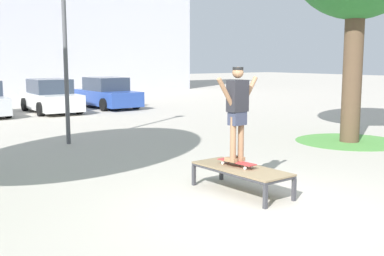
{
  "coord_description": "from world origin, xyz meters",
  "views": [
    {
      "loc": [
        -5.25,
        -5.33,
        2.37
      ],
      "look_at": [
        0.35,
        2.41,
        1.0
      ],
      "focal_mm": 44.72,
      "sensor_mm": 36.0,
      "label": 1
    }
  ],
  "objects": [
    {
      "name": "light_post",
      "position": [
        -0.25,
        7.56,
        3.83
      ],
      "size": [
        0.36,
        0.36,
        5.83
      ],
      "color": "#4C4C51",
      "rests_on": "ground"
    },
    {
      "name": "car_white",
      "position": [
        2.23,
        15.92,
        0.69
      ],
      "size": [
        2.08,
        4.28,
        1.5
      ],
      "color": "silver",
      "rests_on": "ground"
    },
    {
      "name": "ground_plane",
      "position": [
        0.0,
        0.0,
        0.0
      ],
      "size": [
        120.0,
        120.0,
        0.0
      ],
      "primitive_type": "plane",
      "color": "#B2AA9E"
    },
    {
      "name": "skate_box",
      "position": [
        0.35,
        0.91,
        0.41
      ],
      "size": [
        0.84,
        1.93,
        0.46
      ],
      "color": "#38383D",
      "rests_on": "ground"
    },
    {
      "name": "skateboard",
      "position": [
        0.35,
        1.03,
        0.54
      ],
      "size": [
        0.27,
        0.81,
        0.09
      ],
      "color": "#B23333",
      "rests_on": "skate_box"
    },
    {
      "name": "grass_patch_near_right",
      "position": [
        6.52,
        3.1,
        0.0
      ],
      "size": [
        3.09,
        3.09,
        0.01
      ],
      "primitive_type": "cylinder",
      "color": "#519342",
      "rests_on": "ground"
    },
    {
      "name": "car_blue",
      "position": [
        5.19,
        16.26,
        0.69
      ],
      "size": [
        1.98,
        4.23,
        1.5
      ],
      "color": "#28479E",
      "rests_on": "ground"
    },
    {
      "name": "skater",
      "position": [
        0.35,
        1.03,
        1.53
      ],
      "size": [
        1.0,
        0.31,
        1.69
      ],
      "color": "#8E6647",
      "rests_on": "skateboard"
    }
  ]
}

